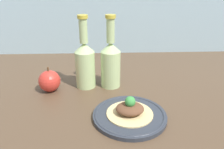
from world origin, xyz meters
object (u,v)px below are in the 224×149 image
object	(u,v)px
plated_food	(130,109)
apple	(50,81)
plate	(130,115)
cider_bottle_left	(85,62)
cider_bottle_right	(111,62)

from	to	relation	value
plated_food	apple	size ratio (longest dim) A/B	1.48
plated_food	apple	distance (cm)	34.19
plate	cider_bottle_left	distance (cm)	28.48
plate	plated_food	distance (cm)	2.20
plate	cider_bottle_left	xyz separation A→B (cm)	(-14.96, 22.35, 9.37)
plated_food	cider_bottle_right	distance (cm)	24.02
plated_food	cider_bottle_left	bearing A→B (deg)	123.78
plate	cider_bottle_right	size ratio (longest dim) A/B	0.82
plated_food	cider_bottle_left	xyz separation A→B (cm)	(-14.96, 22.35, 7.17)
cider_bottle_right	apple	world-z (taller)	cider_bottle_right
plated_food	cider_bottle_right	bearing A→B (deg)	102.80
plated_food	plate	bearing A→B (deg)	110.56
cider_bottle_right	apple	distance (cm)	24.33
apple	cider_bottle_left	bearing A→B (deg)	14.02
plate	plated_food	world-z (taller)	plated_food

